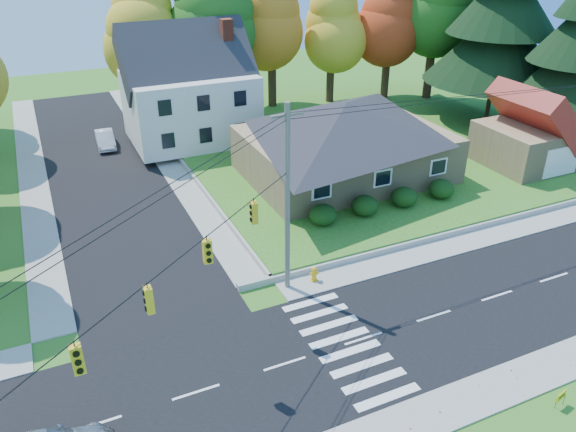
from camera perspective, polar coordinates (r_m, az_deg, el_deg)
name	(u,v)px	position (r m, az deg, el deg)	size (l,w,h in m)	color
ground	(364,339)	(26.79, 7.68, -12.26)	(120.00, 120.00, 0.00)	#3D7923
road_main	(364,339)	(26.79, 7.68, -12.25)	(90.00, 8.00, 0.02)	black
road_cross	(102,167)	(46.40, -18.41, 4.74)	(8.00, 44.00, 0.02)	black
sidewalk_north	(314,282)	(30.18, 2.71, -6.71)	(90.00, 2.00, 0.08)	#9C9A90
sidewalk_south	(431,415)	(23.91, 14.29, -19.00)	(90.00, 2.00, 0.08)	#9C9A90
lawn	(365,145)	(48.31, 7.88, 7.15)	(30.00, 30.00, 0.50)	#3D7923
ranch_house	(345,138)	(40.80, 5.83, 7.85)	(14.60, 10.60, 5.40)	tan
colonial_house	(190,91)	(48.12, -9.96, 12.35)	(10.40, 8.40, 9.60)	silver
garage	(533,134)	(46.62, 23.61, 7.67)	(7.30, 6.30, 4.60)	tan
hedge_row	(385,201)	(36.59, 9.81, 1.49)	(10.70, 1.70, 1.27)	#163A10
traffic_infrastructure	(352,230)	(24.73, 6.50, -1.38)	(38.10, 10.66, 10.00)	#666059
tree_lot_0	(144,35)	(52.61, -14.40, 17.41)	(6.72, 6.72, 12.51)	#3F2A19
tree_lot_1	(213,16)	(52.89, -7.62, 19.49)	(7.84, 7.84, 14.60)	#3F2A19
tree_lot_2	(271,18)	(55.96, -1.71, 19.48)	(7.28, 7.28, 13.56)	#3F2A19
tree_lot_3	(332,29)	(57.87, 4.49, 18.38)	(6.16, 6.16, 11.47)	#3F2A19
tree_lot_4	(390,20)	(60.05, 10.32, 19.03)	(6.72, 6.72, 12.51)	#3F2A19
conifer_east_a	(503,19)	(55.41, 21.01, 18.14)	(12.80, 12.80, 16.96)	#3F2A19
white_car	(105,139)	(50.42, -18.08, 7.44)	(1.41, 4.04, 1.33)	silver
fire_hydrant	(314,275)	(30.06, 2.67, -5.96)	(0.51, 0.40, 0.90)	#E1A50E
yard_sign	(562,396)	(25.63, 26.03, -16.13)	(0.59, 0.16, 0.74)	black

